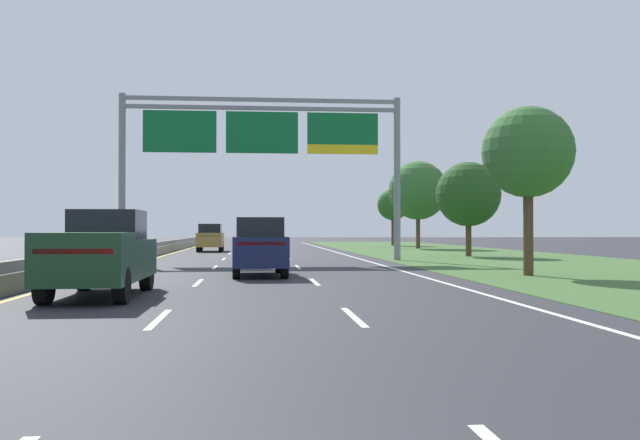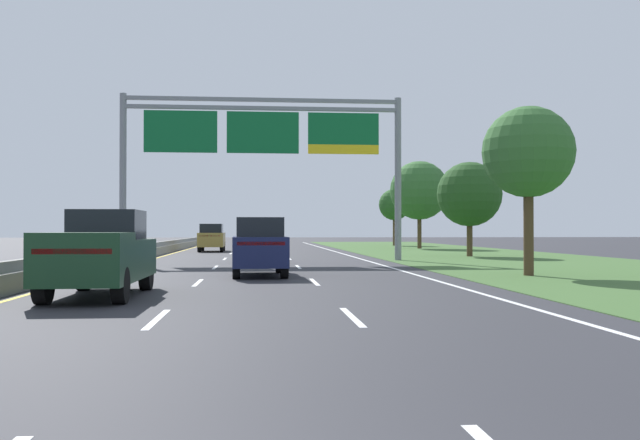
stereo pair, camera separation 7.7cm
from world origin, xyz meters
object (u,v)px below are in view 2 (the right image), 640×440
Objects in this scene: pickup_truck_darkgreen at (101,254)px; car_gold_left_lane_suv at (212,237)px; roadside_tree_near at (528,153)px; roadside_tree_far at (419,191)px; overhead_sign_gantry at (263,142)px; roadside_tree_mid at (469,194)px; roadside_tree_distant at (394,205)px; car_blue_centre_lane_sedan at (259,247)px; car_navy_centre_lane_suv at (259,246)px.

car_gold_left_lane_suv is at bearing -0.69° from pickup_truck_darkgreen.
roadside_tree_near is 35.83m from roadside_tree_far.
overhead_sign_gantry reaches higher than roadside_tree_far.
car_gold_left_lane_suv is (-3.78, 16.57, -5.27)m from overhead_sign_gantry.
roadside_tree_far is (4.31, 35.57, 0.62)m from roadside_tree_near.
roadside_tree_mid is (17.08, 24.42, 2.80)m from pickup_truck_darkgreen.
roadside_tree_near reaches higher than pickup_truck_darkgreen.
roadside_tree_distant is (13.87, 34.05, -2.12)m from overhead_sign_gantry.
overhead_sign_gantry is 3.19× the size of car_gold_left_lane_suv.
car_blue_centre_lane_sedan is (3.99, 17.57, -0.26)m from pickup_truck_darkgreen.
car_blue_centre_lane_sedan is 28.60m from roadside_tree_far.
pickup_truck_darkgreen is at bearing 165.86° from car_blue_centre_lane_sedan.
roadside_tree_far reaches higher than roadside_tree_near.
car_navy_centre_lane_suv is 0.80× the size of roadside_tree_mid.
overhead_sign_gantry is 2.55× the size of roadside_tree_mid.
roadside_tree_far is (0.97, 17.68, 1.22)m from roadside_tree_mid.
car_navy_centre_lane_suv is (-0.21, -11.86, -5.27)m from overhead_sign_gantry.
roadside_tree_far reaches higher than pickup_truck_darkgreen.
roadside_tree_mid is (13.08, 16.89, 2.78)m from car_navy_centre_lane_suv.
roadside_tree_near is 1.05× the size of roadside_tree_distant.
roadside_tree_mid is at bearing -34.97° from pickup_truck_darkgreen.
roadside_tree_distant reaches higher than car_blue_centre_lane_sedan.
roadside_tree_far is 1.30× the size of roadside_tree_distant.
car_gold_left_lane_suv is 0.80× the size of roadside_tree_mid.
overhead_sign_gantry is 12.98m from car_navy_centre_lane_suv.
roadside_tree_distant is at bearing 84.72° from roadside_tree_near.
pickup_truck_darkgreen is at bearing -113.21° from roadside_tree_far.
roadside_tree_mid is (3.34, 17.88, -0.60)m from roadside_tree_near.
roadside_tree_mid is at bearing -63.72° from car_blue_centre_lane_sedan.
roadside_tree_far is at bearing 83.10° from roadside_tree_near.
pickup_truck_darkgreen is 1.22× the size of car_blue_centre_lane_sedan.
pickup_truck_darkgreen is 15.60m from roadside_tree_near.
overhead_sign_gantry is at bearing -2.50° from car_navy_centre_lane_suv.
car_navy_centre_lane_suv is 0.80× the size of roadside_tree_distant.
roadside_tree_near is (9.75, -11.04, 3.66)m from car_blue_centre_lane_sedan.
roadside_tree_mid is at bearing -93.14° from roadside_tree_far.
overhead_sign_gantry is 3.17× the size of car_navy_centre_lane_suv.
car_blue_centre_lane_sedan is 0.94× the size of car_gold_left_lane_suv.
roadside_tree_mid is 29.05m from roadside_tree_distant.
car_blue_centre_lane_sedan is 0.72× the size of roadside_tree_near.
car_blue_centre_lane_sedan is 0.75× the size of roadside_tree_mid.
car_navy_centre_lane_suv is at bearing -107.05° from roadside_tree_distant.
car_navy_centre_lane_suv is 10.36m from roadside_tree_near.
roadside_tree_far is at bearing 86.86° from roadside_tree_mid.
roadside_tree_near is at bearing -156.19° from car_gold_left_lane_suv.
roadside_tree_distant is at bearing -18.69° from pickup_truck_darkgreen.
roadside_tree_distant reaches higher than roadside_tree_mid.
car_blue_centre_lane_sedan is 0.75× the size of roadside_tree_distant.
roadside_tree_near is at bearing -95.28° from roadside_tree_distant.
roadside_tree_mid is at bearing 21.33° from overhead_sign_gantry.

